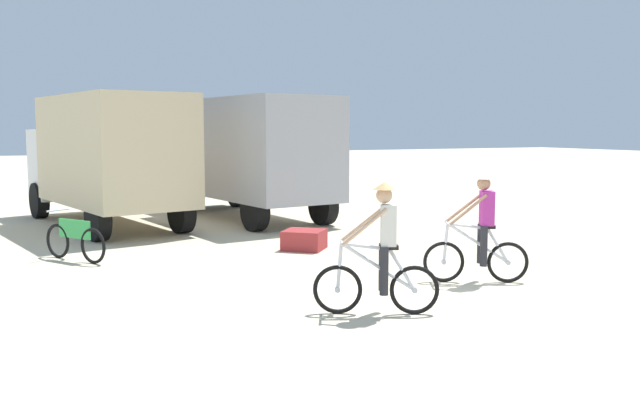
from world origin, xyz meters
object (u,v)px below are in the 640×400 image
cyclist_cowboy_hat (480,232)px  supply_crate (304,240)px  box_truck_tan_camper (106,154)px  bicycle_spare (75,240)px  cyclist_orange_shirt (381,253)px  box_truck_grey_hauler (248,152)px

cyclist_cowboy_hat → supply_crate: (-1.33, 4.07, -0.64)m
box_truck_tan_camper → bicycle_spare: box_truck_tan_camper is taller
box_truck_tan_camper → cyclist_cowboy_hat: bearing=-64.7°
box_truck_tan_camper → cyclist_cowboy_hat: size_ratio=3.88×
cyclist_orange_shirt → supply_crate: size_ratio=2.24×
bicycle_spare → supply_crate: bearing=-9.9°
box_truck_grey_hauler → cyclist_orange_shirt: (-1.80, -10.29, -1.03)m
box_truck_grey_hauler → cyclist_cowboy_hat: box_truck_grey_hauler is taller
bicycle_spare → supply_crate: bicycle_spare is taller
cyclist_cowboy_hat → bicycle_spare: cyclist_cowboy_hat is taller
cyclist_orange_shirt → cyclist_cowboy_hat: size_ratio=1.00×
cyclist_orange_shirt → cyclist_cowboy_hat: 2.65m
box_truck_grey_hauler → box_truck_tan_camper: bearing=177.7°
box_truck_grey_hauler → supply_crate: (-0.66, -5.25, -1.67)m
cyclist_cowboy_hat → bicycle_spare: size_ratio=1.20×
box_truck_grey_hauler → cyclist_cowboy_hat: 9.40m
box_truck_grey_hauler → cyclist_orange_shirt: box_truck_grey_hauler is taller
box_truck_grey_hauler → cyclist_cowboy_hat: size_ratio=3.85×
box_truck_grey_hauler → supply_crate: 5.55m
cyclist_orange_shirt → cyclist_cowboy_hat: (2.47, 0.96, 0.00)m
bicycle_spare → box_truck_grey_hauler: bearing=41.0°
cyclist_orange_shirt → bicycle_spare: 6.72m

